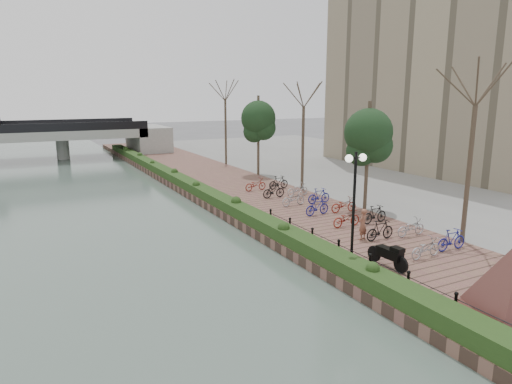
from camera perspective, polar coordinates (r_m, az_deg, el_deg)
ground at (r=17.48m, az=12.58°, el=-13.19°), size 220.00×220.00×0.00m
promenade at (r=33.55m, az=-1.39°, el=-0.17°), size 8.00×75.00×0.50m
inland_pavement at (r=42.92m, az=18.18°, el=1.93°), size 24.00×75.00×0.50m
hedge at (r=34.43m, az=-8.32°, el=0.96°), size 1.10×56.00×0.60m
chain_fence at (r=19.40m, az=12.09°, el=-7.84°), size 0.10×14.10×0.70m
lamppost at (r=18.98m, az=12.25°, el=1.12°), size 1.02×0.32×4.63m
motorcycle at (r=19.38m, az=16.11°, el=-7.43°), size 0.64×1.82×1.12m
pedestrian at (r=22.58m, az=13.18°, el=-3.95°), size 0.65×0.53×1.53m
bicycle_parking at (r=27.09m, az=9.37°, el=-1.74°), size 2.40×17.32×1.00m
street_trees at (r=30.97m, az=9.25°, el=5.10°), size 3.20×37.12×6.80m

